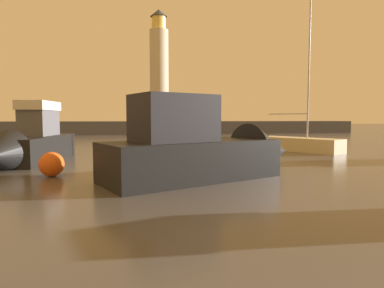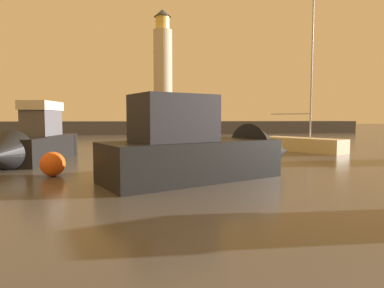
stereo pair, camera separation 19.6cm
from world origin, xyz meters
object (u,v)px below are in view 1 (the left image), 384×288
(lighthouse, at_px, (159,69))
(sailboat_moored, at_px, (299,143))
(motorboat_1, at_px, (30,143))
(mooring_buoy, at_px, (52,164))
(motorboat_3, at_px, (215,150))

(lighthouse, relative_size, sailboat_moored, 1.59)
(motorboat_1, distance_m, sailboat_moored, 18.80)
(motorboat_1, height_order, mooring_buoy, motorboat_1)
(motorboat_3, height_order, mooring_buoy, motorboat_3)
(motorboat_3, bearing_deg, mooring_buoy, 169.40)
(motorboat_3, bearing_deg, sailboat_moored, 46.71)
(motorboat_3, distance_m, mooring_buoy, 7.13)
(sailboat_moored, bearing_deg, lighthouse, 104.36)
(lighthouse, bearing_deg, motorboat_1, -106.77)
(motorboat_3, relative_size, mooring_buoy, 9.13)
(mooring_buoy, bearing_deg, motorboat_3, -10.60)
(mooring_buoy, bearing_deg, lighthouse, 78.29)
(motorboat_3, height_order, sailboat_moored, sailboat_moored)
(motorboat_3, bearing_deg, motorboat_1, 145.49)
(motorboat_1, bearing_deg, mooring_buoy, -66.08)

